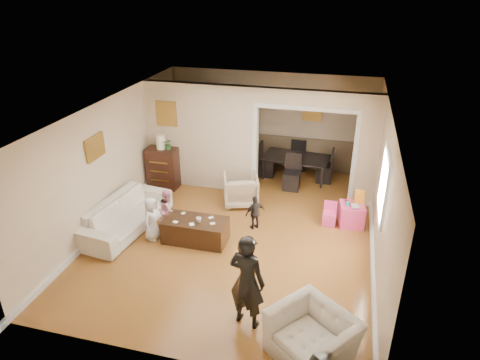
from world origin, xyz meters
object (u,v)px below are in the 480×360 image
(table_lamp, at_px, (161,142))
(child_kneel_b, at_px, (168,210))
(armchair_front, at_px, (313,337))
(dresser, at_px, (163,168))
(coffee_cup, at_px, (199,220))
(adult_person, at_px, (247,281))
(sofa, at_px, (126,214))
(coffee_table, at_px, (195,230))
(play_table, at_px, (351,215))
(cyan_cup, at_px, (348,204))
(dining_table, at_px, (295,168))
(child_kneel_a, at_px, (152,219))
(armchair_back, at_px, (241,190))
(child_toddler, at_px, (255,213))

(table_lamp, bearing_deg, child_kneel_b, -63.38)
(armchair_front, xyz_separation_m, dresser, (-4.15, 4.43, 0.17))
(table_lamp, distance_m, coffee_cup, 2.83)
(adult_person, bearing_deg, sofa, -19.06)
(table_lamp, distance_m, coffee_table, 2.81)
(play_table, relative_size, cyan_cup, 6.26)
(coffee_cup, height_order, dining_table, dining_table)
(play_table, bearing_deg, dining_table, 126.05)
(child_kneel_a, distance_m, child_kneel_b, 0.47)
(armchair_front, bearing_deg, armchair_back, 154.37)
(armchair_front, height_order, coffee_table, armchair_front)
(coffee_cup, bearing_deg, child_kneel_b, 156.37)
(table_lamp, relative_size, child_kneel_b, 0.40)
(sofa, bearing_deg, coffee_table, -85.65)
(coffee_cup, bearing_deg, sofa, 175.54)
(dresser, relative_size, child_toddler, 1.38)
(play_table, relative_size, child_kneel_b, 0.56)
(armchair_front, relative_size, table_lamp, 2.99)
(sofa, xyz_separation_m, dining_table, (3.07, 3.36, -0.04))
(table_lamp, bearing_deg, armchair_back, -9.95)
(table_lamp, height_order, play_table, table_lamp)
(table_lamp, distance_m, cyan_cup, 4.61)
(play_table, bearing_deg, child_toddler, -161.39)
(cyan_cup, distance_m, child_kneel_a, 4.04)
(armchair_back, height_order, child_kneel_b, child_kneel_b)
(sofa, bearing_deg, coffee_cup, -87.21)
(play_table, xyz_separation_m, adult_person, (-1.47, -3.34, 0.54))
(coffee_table, relative_size, adult_person, 0.80)
(coffee_table, bearing_deg, child_toddler, 35.54)
(dresser, bearing_deg, child_toddler, -26.94)
(play_table, relative_size, adult_person, 0.32)
(cyan_cup, distance_m, dining_table, 2.51)
(coffee_cup, distance_m, cyan_cup, 3.13)
(dining_table, bearing_deg, coffee_table, -108.06)
(child_kneel_b, bearing_deg, child_kneel_a, 141.45)
(coffee_table, xyz_separation_m, coffee_cup, (0.10, -0.05, 0.28))
(sofa, height_order, play_table, sofa)
(dining_table, bearing_deg, child_toddler, -94.10)
(adult_person, xyz_separation_m, child_kneel_b, (-2.22, 2.24, -0.33))
(cyan_cup, relative_size, child_kneel_a, 0.09)
(armchair_front, relative_size, dining_table, 0.64)
(sofa, xyz_separation_m, coffee_table, (1.55, -0.08, -0.10))
(dining_table, bearing_deg, table_lamp, -150.98)
(cyan_cup, xyz_separation_m, child_kneel_b, (-3.60, -1.06, -0.07))
(coffee_cup, xyz_separation_m, child_toddler, (0.95, 0.80, -0.15))
(sofa, relative_size, coffee_table, 1.80)
(adult_person, xyz_separation_m, child_kneel_a, (-2.37, 1.79, -0.32))
(coffee_table, height_order, child_toddler, child_toddler)
(coffee_cup, distance_m, play_table, 3.25)
(dresser, height_order, play_table, dresser)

